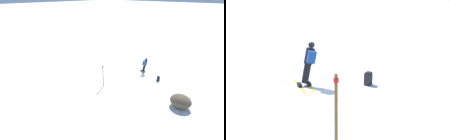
{
  "view_description": "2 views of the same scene",
  "coord_description": "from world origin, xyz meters",
  "views": [
    {
      "loc": [
        -7.64,
        15.07,
        7.89
      ],
      "look_at": [
        2.28,
        4.11,
        1.33
      ],
      "focal_mm": 28.0,
      "sensor_mm": 36.0,
      "label": 1
    },
    {
      "loc": [
        5.46,
        12.66,
        4.69
      ],
      "look_at": [
        1.56,
        3.48,
        1.63
      ],
      "focal_mm": 60.0,
      "sensor_mm": 36.0,
      "label": 2
    }
  ],
  "objects": [
    {
      "name": "trail_marker",
      "position": [
        2.35,
        5.22,
        1.16
      ],
      "size": [
        0.13,
        0.13,
        2.12
      ],
      "color": "brown",
      "rests_on": "ground"
    },
    {
      "name": "skier",
      "position": [
        1.28,
        0.04,
        0.93
      ],
      "size": [
        1.29,
        1.6,
        1.7
      ],
      "rotation": [
        0.0,
        0.0,
        -0.05
      ],
      "color": "yellow",
      "rests_on": "ground"
    },
    {
      "name": "ground_plane",
      "position": [
        0.0,
        0.0,
        0.0
      ],
      "size": [
        300.0,
        300.0,
        0.0
      ],
      "primitive_type": "plane",
      "color": "white"
    },
    {
      "name": "spare_backpack",
      "position": [
        -0.8,
        0.82,
        0.24
      ],
      "size": [
        0.37,
        0.35,
        0.5
      ],
      "rotation": [
        0.0,
        0.0,
        3.75
      ],
      "color": "black",
      "rests_on": "ground"
    }
  ]
}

